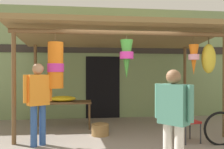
{
  "coord_description": "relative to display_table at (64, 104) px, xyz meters",
  "views": [
    {
      "loc": [
        -0.83,
        -5.04,
        1.47
      ],
      "look_at": [
        -0.1,
        1.22,
        1.43
      ],
      "focal_mm": 37.76,
      "sensor_mm": 36.0,
      "label": 1
    }
  ],
  "objects": [
    {
      "name": "wicker_basket_by_table",
      "position": [
        0.92,
        -0.84,
        -0.5
      ],
      "size": [
        0.41,
        0.41,
        0.27
      ],
      "primitive_type": "cylinder",
      "color": "olive",
      "rests_on": "ground_plane"
    },
    {
      "name": "shop_facade",
      "position": [
        1.38,
        1.42,
        1.17
      ],
      "size": [
        12.82,
        0.29,
        3.6
      ],
      "color": "#7A9360",
      "rests_on": "ground_plane"
    },
    {
      "name": "vendor_in_orange",
      "position": [
        -0.38,
        -1.48,
        0.35
      ],
      "size": [
        0.52,
        0.4,
        1.66
      ],
      "color": "#2D5193",
      "rests_on": "ground_plane"
    },
    {
      "name": "customer_foreground",
      "position": [
        1.79,
        -3.17,
        0.26
      ],
      "size": [
        0.43,
        0.47,
        1.52
      ],
      "color": "silver",
      "rests_on": "ground_plane"
    },
    {
      "name": "flower_heap_on_table",
      "position": [
        -0.02,
        0.04,
        0.15
      ],
      "size": [
        0.7,
        0.49,
        0.14
      ],
      "color": "yellow",
      "rests_on": "display_table"
    },
    {
      "name": "folding_chair",
      "position": [
        2.66,
        -1.61,
        -0.13
      ],
      "size": [
        0.47,
        0.47,
        0.84
      ],
      "color": "#AD1E1E",
      "rests_on": "ground_plane"
    },
    {
      "name": "display_table",
      "position": [
        0.0,
        0.0,
        0.0
      ],
      "size": [
        1.46,
        0.63,
        0.7
      ],
      "color": "brown",
      "rests_on": "ground_plane"
    },
    {
      "name": "market_stall_canopy",
      "position": [
        1.43,
        -0.4,
        1.67
      ],
      "size": [
        5.13,
        2.64,
        2.64
      ],
      "color": "brown",
      "rests_on": "ground_plane"
    },
    {
      "name": "ground_plane",
      "position": [
        1.38,
        -1.32,
        -0.63
      ],
      "size": [
        30.0,
        30.0,
        0.0
      ],
      "primitive_type": "plane",
      "color": "gray"
    }
  ]
}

